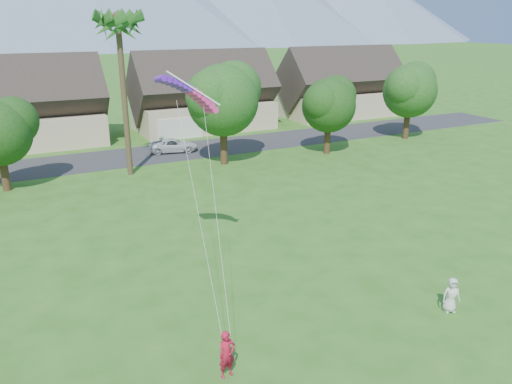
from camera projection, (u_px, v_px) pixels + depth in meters
ground at (388, 381)px, 17.02m from camera, size 500.00×500.00×0.00m
street at (138, 156)px, 45.74m from camera, size 90.00×7.00×0.01m
kite_flyer at (227, 354)px, 17.02m from camera, size 0.69×0.51×1.75m
watcher at (451, 295)px, 20.92m from camera, size 0.89×0.74×1.55m
parked_car at (173, 145)px, 46.99m from camera, size 4.80×2.89×1.25m
houses_row at (119, 104)px, 52.44m from camera, size 72.75×8.19×8.86m
tree_row at (138, 114)px, 38.54m from camera, size 62.27×6.67×8.45m
fan_palm at (118, 20)px, 36.43m from camera, size 3.00×3.00×13.80m
parafoil_kite at (189, 90)px, 21.47m from camera, size 2.90×1.11×0.50m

